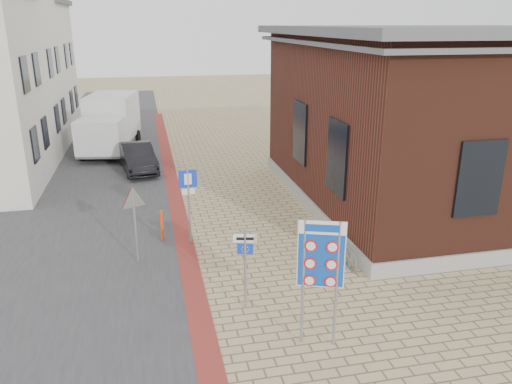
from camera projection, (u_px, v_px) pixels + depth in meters
name	position (u px, v px, depth m)	size (l,w,h in m)	color
ground	(279.00, 310.00, 12.63)	(120.00, 120.00, 0.00)	tan
road_strip	(98.00, 166.00, 25.37)	(7.00, 60.00, 0.02)	#38383A
curb_strip	(174.00, 192.00, 21.47)	(0.60, 40.00, 0.02)	maroon
brick_building	(453.00, 114.00, 19.83)	(13.00, 13.00, 6.80)	gray
townhouse_far	(11.00, 69.00, 31.23)	(7.40, 6.40, 8.30)	beige
bike_rack	(345.00, 254.00, 15.13)	(0.08, 1.80, 0.60)	slate
sedan	(138.00, 157.00, 24.38)	(1.42, 4.09, 1.35)	black
box_truck	(110.00, 123.00, 27.84)	(3.31, 6.22, 3.09)	slate
border_sign	(321.00, 257.00, 10.66)	(0.98, 0.39, 3.00)	gray
essen_sign	(245.00, 258.00, 12.29)	(0.58, 0.17, 2.18)	gray
parking_sign	(188.00, 193.00, 15.85)	(0.58, 0.08, 2.62)	gray
yield_sign	(134.00, 207.00, 14.57)	(0.80, 0.41, 2.39)	gray
bollard	(162.00, 226.00, 16.53)	(0.10, 0.10, 1.07)	#ED430C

